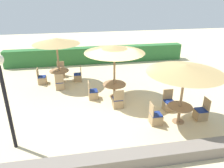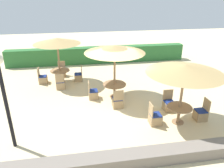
# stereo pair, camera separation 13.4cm
# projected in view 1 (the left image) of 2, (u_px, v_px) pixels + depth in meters

# --- Properties ---
(ground_plane) EXTENTS (40.00, 40.00, 0.00)m
(ground_plane) POSITION_uv_depth(u_px,v_px,m) (114.00, 107.00, 10.19)
(ground_plane) COLOR beige
(hedge_row) EXTENTS (13.00, 0.70, 1.19)m
(hedge_row) POSITION_uv_depth(u_px,v_px,m) (97.00, 55.00, 16.16)
(hedge_row) COLOR #2D6B33
(hedge_row) RESTS_ON ground_plane
(stone_border) EXTENTS (10.00, 0.56, 0.42)m
(stone_border) POSITION_uv_depth(u_px,v_px,m) (137.00, 158.00, 6.77)
(stone_border) COLOR slate
(stone_border) RESTS_ON ground_plane
(lamp_post) EXTENTS (0.36, 0.36, 3.32)m
(lamp_post) POSITION_uv_depth(u_px,v_px,m) (3.00, 85.00, 6.66)
(lamp_post) COLOR black
(lamp_post) RESTS_ON ground_plane
(parasol_front_right) EXTENTS (2.90, 2.90, 2.48)m
(parasol_front_right) POSITION_uv_depth(u_px,v_px,m) (185.00, 69.00, 8.12)
(parasol_front_right) COLOR #93704C
(parasol_front_right) RESTS_ON ground_plane
(round_table_front_right) EXTENTS (0.99, 0.99, 0.72)m
(round_table_front_right) POSITION_uv_depth(u_px,v_px,m) (180.00, 110.00, 8.81)
(round_table_front_right) COLOR #93704C
(round_table_front_right) RESTS_ON ground_plane
(patio_chair_front_right_north) EXTENTS (0.46, 0.46, 0.93)m
(patio_chair_front_right_north) POSITION_uv_depth(u_px,v_px,m) (169.00, 104.00, 9.85)
(patio_chair_front_right_north) COLOR tan
(patio_chair_front_right_north) RESTS_ON ground_plane
(patio_chair_front_right_west) EXTENTS (0.46, 0.46, 0.93)m
(patio_chair_front_right_west) POSITION_uv_depth(u_px,v_px,m) (155.00, 118.00, 8.81)
(patio_chair_front_right_west) COLOR tan
(patio_chair_front_right_west) RESTS_ON ground_plane
(patio_chair_front_right_east) EXTENTS (0.46, 0.46, 0.93)m
(patio_chair_front_right_east) POSITION_uv_depth(u_px,v_px,m) (201.00, 113.00, 9.13)
(patio_chair_front_right_east) COLOR tan
(patio_chair_front_right_east) RESTS_ON ground_plane
(parasol_back_left) EXTENTS (2.59, 2.59, 2.61)m
(parasol_back_left) POSITION_uv_depth(u_px,v_px,m) (56.00, 41.00, 11.94)
(parasol_back_left) COLOR #93704C
(parasol_back_left) RESTS_ON ground_plane
(round_table_back_left) EXTENTS (1.11, 1.11, 0.74)m
(round_table_back_left) POSITION_uv_depth(u_px,v_px,m) (59.00, 73.00, 12.67)
(round_table_back_left) COLOR #93704C
(round_table_back_left) RESTS_ON ground_plane
(patio_chair_back_left_north) EXTENTS (0.46, 0.46, 0.93)m
(patio_chair_back_left_north) POSITION_uv_depth(u_px,v_px,m) (61.00, 72.00, 13.67)
(patio_chair_back_left_north) COLOR tan
(patio_chair_back_left_north) RESTS_ON ground_plane
(patio_chair_back_left_west) EXTENTS (0.46, 0.46, 0.93)m
(patio_chair_back_left_west) POSITION_uv_depth(u_px,v_px,m) (42.00, 79.00, 12.63)
(patio_chair_back_left_west) COLOR tan
(patio_chair_back_left_west) RESTS_ON ground_plane
(patio_chair_back_left_south) EXTENTS (0.46, 0.46, 0.93)m
(patio_chair_back_left_south) POSITION_uv_depth(u_px,v_px,m) (60.00, 85.00, 11.93)
(patio_chair_back_left_south) COLOR tan
(patio_chair_back_left_south) RESTS_ON ground_plane
(patio_chair_back_left_east) EXTENTS (0.46, 0.46, 0.93)m
(patio_chair_back_left_east) POSITION_uv_depth(u_px,v_px,m) (78.00, 77.00, 13.02)
(patio_chair_back_left_east) COLOR tan
(patio_chair_back_left_east) RESTS_ON ground_plane
(parasol_center) EXTENTS (2.88, 2.88, 2.63)m
(parasol_center) POSITION_uv_depth(u_px,v_px,m) (115.00, 49.00, 10.20)
(parasol_center) COLOR #93704C
(parasol_center) RESTS_ON ground_plane
(round_table_center) EXTENTS (1.16, 1.16, 0.70)m
(round_table_center) POSITION_uv_depth(u_px,v_px,m) (114.00, 86.00, 10.95)
(round_table_center) COLOR #93704C
(round_table_center) RESTS_ON ground_plane
(patio_chair_center_south) EXTENTS (0.46, 0.46, 0.93)m
(patio_chair_center_south) POSITION_uv_depth(u_px,v_px,m) (118.00, 102.00, 10.06)
(patio_chair_center_south) COLOR tan
(patio_chair_center_south) RESTS_ON ground_plane
(patio_chair_center_west) EXTENTS (0.46, 0.46, 0.93)m
(patio_chair_center_west) POSITION_uv_depth(u_px,v_px,m) (93.00, 94.00, 10.86)
(patio_chair_center_west) COLOR tan
(patio_chair_center_west) RESTS_ON ground_plane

